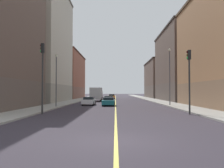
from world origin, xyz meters
name	(u,v)px	position (x,y,z in m)	size (l,w,h in m)	color
ground_plane	(116,141)	(0.00, 0.00, 0.00)	(400.00, 400.00, 0.00)	#332D37
sidewalk_left	(153,100)	(9.03, 49.00, 0.07)	(3.47, 168.00, 0.15)	#9E9B93
sidewalk_right	(78,100)	(-9.03, 49.00, 0.07)	(3.47, 168.00, 0.15)	#9E9B93
lane_center_stripe	(115,100)	(0.00, 49.00, 0.01)	(0.16, 154.00, 0.01)	#E5D14C
building_left_mid	(183,65)	(15.31, 45.06, 8.01)	(9.40, 22.38, 16.00)	brown
building_left_far	(162,80)	(15.31, 70.43, 6.03)	(9.40, 22.34, 12.04)	brown
building_right_midblock	(42,45)	(-15.31, 40.29, 11.82)	(9.40, 20.90, 23.62)	#9D9688
building_right_distant	(65,76)	(-15.31, 64.08, 6.86)	(9.40, 24.81, 13.70)	brown
traffic_light_left_near	(189,73)	(6.88, 12.38, 3.90)	(0.40, 0.32, 6.02)	#2D2D2D
traffic_light_right_near	(42,69)	(-6.91, 12.38, 4.27)	(0.40, 0.32, 6.68)	#2D2D2D
street_lamp_left_near	(170,71)	(7.89, 25.19, 5.05)	(0.36, 0.36, 8.23)	#4C4C51
street_lamp_right_near	(56,75)	(-7.89, 21.89, 4.36)	(0.36, 0.36, 6.92)	#4C4C51
car_white	(89,101)	(-4.17, 27.81, 0.64)	(1.93, 4.11, 1.28)	white
car_green	(109,100)	(-1.27, 34.76, 0.64)	(1.87, 3.98, 1.29)	#1E6B38
car_teal	(109,101)	(-1.03, 26.19, 0.63)	(1.90, 4.47, 1.27)	#196670
car_orange	(112,97)	(-1.10, 59.02, 0.67)	(1.91, 4.38, 1.35)	orange
box_truck	(96,94)	(-4.22, 43.60, 1.57)	(2.51, 7.10, 2.94)	beige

